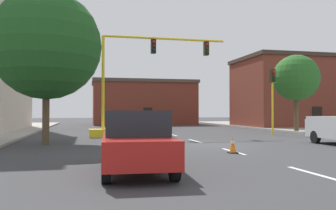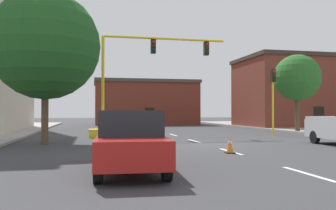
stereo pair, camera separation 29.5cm
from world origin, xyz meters
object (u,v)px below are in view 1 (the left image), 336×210
(tree_left_near, at_px, (46,45))
(traffic_cone_roadside_b, at_px, (136,134))
(traffic_cone_roadside_a, at_px, (233,145))
(tree_right_mid, at_px, (296,78))
(traffic_signal_gantry, at_px, (121,103))
(traffic_light_pole_right, at_px, (273,87))
(sedan_red_near_left, at_px, (136,140))

(tree_left_near, bearing_deg, traffic_cone_roadside_b, 30.05)
(tree_left_near, height_order, traffic_cone_roadside_a, tree_left_near)
(tree_left_near, xyz_separation_m, tree_right_mid, (18.64, 6.31, -0.75))
(traffic_cone_roadside_a, relative_size, traffic_cone_roadside_b, 1.15)
(traffic_cone_roadside_b, bearing_deg, traffic_signal_gantry, 118.76)
(traffic_light_pole_right, relative_size, tree_left_near, 0.60)
(tree_left_near, height_order, traffic_cone_roadside_b, tree_left_near)
(traffic_cone_roadside_a, height_order, traffic_cone_roadside_b, traffic_cone_roadside_a)
(tree_left_near, bearing_deg, tree_right_mid, 18.71)
(traffic_signal_gantry, distance_m, tree_left_near, 6.83)
(sedan_red_near_left, height_order, traffic_cone_roadside_a, sedan_red_near_left)
(traffic_signal_gantry, distance_m, traffic_light_pole_right, 11.03)
(sedan_red_near_left, bearing_deg, tree_left_near, 110.57)
(tree_left_near, bearing_deg, traffic_cone_roadside_a, -35.77)
(tree_left_near, xyz_separation_m, traffic_cone_roadside_a, (7.96, -5.73, -4.84))
(sedan_red_near_left, xyz_separation_m, traffic_cone_roadside_b, (1.64, 12.23, -0.60))
(traffic_light_pole_right, distance_m, sedan_red_near_left, 17.99)
(traffic_light_pole_right, distance_m, traffic_cone_roadside_b, 10.71)
(tree_left_near, relative_size, traffic_cone_roadside_a, 11.73)
(traffic_signal_gantry, relative_size, sedan_red_near_left, 2.04)
(traffic_signal_gantry, distance_m, traffic_cone_roadside_b, 2.58)
(tree_left_near, height_order, tree_right_mid, tree_left_near)
(tree_left_near, distance_m, traffic_cone_roadside_b, 7.67)
(traffic_cone_roadside_a, bearing_deg, tree_right_mid, 48.42)
(tree_left_near, distance_m, tree_right_mid, 19.70)
(traffic_cone_roadside_a, bearing_deg, traffic_light_pole_right, 53.23)
(tree_right_mid, xyz_separation_m, traffic_cone_roadside_b, (-13.53, -3.35, -4.14))
(tree_left_near, relative_size, traffic_cone_roadside_b, 13.55)
(traffic_signal_gantry, xyz_separation_m, tree_right_mid, (14.32, 1.90, 2.17))
(traffic_light_pole_right, distance_m, tree_right_mid, 4.15)
(traffic_light_pole_right, bearing_deg, traffic_cone_roadside_a, -126.77)
(tree_left_near, xyz_separation_m, traffic_cone_roadside_b, (5.12, 2.96, -4.89))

